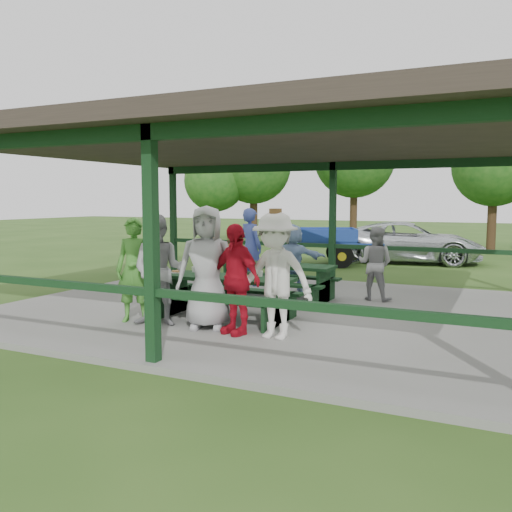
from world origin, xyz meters
The scene contains 20 objects.
ground centered at (0.00, 0.00, 0.00)m, with size 90.00×90.00×0.00m, color #294A17.
concrete_slab centered at (0.00, 0.00, 0.05)m, with size 10.00×8.00×0.10m, color slate.
pavilion_structure centered at (0.00, 0.00, 3.17)m, with size 10.60×8.60×3.24m.
picnic_table_near centered at (-0.36, -1.20, 0.57)m, with size 2.42×1.39×0.75m.
picnic_table_far centered at (-0.26, 0.80, 0.57)m, with size 2.40×1.39×0.75m.
table_setting centered at (-0.30, -1.17, 0.88)m, with size 2.50×0.45×0.10m.
contestant_green centered at (-1.63, -2.07, 0.99)m, with size 0.65×0.43×1.78m, color #41892E.
contestant_grey_left centered at (-1.10, -2.11, 1.02)m, with size 0.89×0.69×1.83m, color gray.
contestant_grey_mid centered at (-0.28, -1.95, 1.09)m, with size 0.97×0.63×1.98m, color #99999C.
contestant_red centered at (0.29, -2.07, 0.96)m, with size 1.00×0.42×1.71m, color #B40F1F.
contestant_white_fedora centered at (0.95, -2.05, 1.05)m, with size 1.25×0.76×1.94m.
spectator_lblue centered at (-0.24, 1.69, 0.87)m, with size 1.43×0.46×1.54m, color #82A0C9.
spectator_blue centered at (-1.58, 2.32, 1.03)m, with size 0.68×0.45×1.87m, color #384793.
spectator_grey centered at (1.59, 1.67, 0.86)m, with size 0.74×0.58×1.52m, color gray.
pickup_truck centered at (0.86, 9.65, 0.70)m, with size 2.33×5.04×1.40m, color silver.
farm_trailer centered at (-1.84, 7.55, 0.66)m, with size 3.74×2.49×1.32m.
tree_far_left centered at (-6.90, 13.58, 3.68)m, with size 3.48×3.48×5.44m.
tree_left centered at (-3.09, 17.16, 4.21)m, with size 3.97×3.97×6.21m.
tree_mid centered at (3.34, 14.85, 3.53)m, with size 3.34×3.34×5.22m.
tree_edge_left centered at (-8.37, 12.53, 3.00)m, with size 2.85×2.85×4.45m.
Camera 1 is at (4.11, -9.38, 2.18)m, focal length 38.00 mm.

